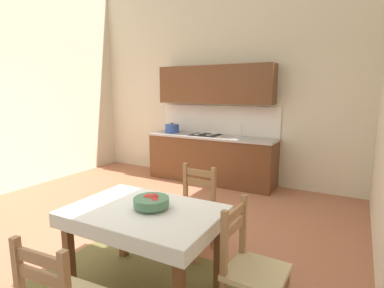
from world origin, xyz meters
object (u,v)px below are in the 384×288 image
object	(u,v)px
dining_chair_kitchen_side	(192,212)
fruit_bowl	(152,202)
kitchen_cabinetry	(212,138)
dining_chair_window_side	(251,269)
dining_table	(144,225)

from	to	relation	value
dining_chair_kitchen_side	fruit_bowl	bearing A→B (deg)	-88.14
kitchen_cabinetry	dining_chair_window_side	size ratio (longest dim) A/B	2.68
fruit_bowl	dining_table	bearing A→B (deg)	-136.32
dining_table	dining_chair_kitchen_side	world-z (taller)	dining_chair_kitchen_side
dining_chair_kitchen_side	dining_chair_window_side	bearing A→B (deg)	-38.95
kitchen_cabinetry	fruit_bowl	distance (m)	3.35
kitchen_cabinetry	dining_table	world-z (taller)	kitchen_cabinetry
kitchen_cabinetry	dining_chair_kitchen_side	bearing A→B (deg)	-68.96
kitchen_cabinetry	dining_chair_window_side	xyz separation A→B (m)	(1.84, -3.17, -0.41)
dining_table	fruit_bowl	world-z (taller)	fruit_bowl
dining_chair_kitchen_side	fruit_bowl	size ratio (longest dim) A/B	3.10
dining_table	fruit_bowl	distance (m)	0.21
kitchen_cabinetry	dining_chair_window_side	bearing A→B (deg)	-59.93
dining_chair_kitchen_side	dining_chair_window_side	distance (m)	1.15
dining_chair_kitchen_side	fruit_bowl	world-z (taller)	dining_chair_kitchen_side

